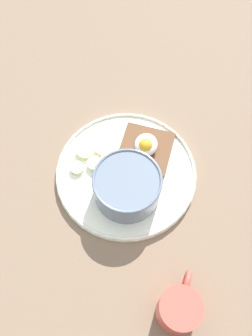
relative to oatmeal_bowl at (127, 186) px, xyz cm
name	(u,v)px	position (x,y,z in cm)	size (l,w,h in cm)	color
ground_plane	(126,177)	(4.38, 1.34, -5.31)	(120.00, 120.00, 2.00)	#7B6450
plate	(126,173)	(4.38, 1.34, -3.52)	(28.70, 28.70, 1.60)	white
oatmeal_bowl	(127,186)	(0.00, 0.00, 0.00)	(13.19, 13.19, 6.57)	slate
toast_slice	(146,149)	(10.25, -1.39, -2.68)	(10.85, 10.85, 1.12)	brown
poached_egg	(146,145)	(10.03, -1.39, -0.50)	(8.04, 4.72, 3.85)	white
banana_slice_front	(94,165)	(4.07, 7.93, -2.55)	(4.31, 4.32, 1.78)	beige
banana_slice_left	(77,168)	(2.59, 11.19, -2.81)	(2.99, 2.97, 1.07)	beige
banana_slice_back	(102,149)	(8.19, 7.59, -2.74)	(3.98, 4.00, 1.22)	#F5E8BC
banana_slice_right	(84,151)	(6.62, 10.84, -2.60)	(3.50, 3.63, 1.68)	#F0EEBA
banana_slice_inner	(109,157)	(6.69, 5.47, -2.65)	(5.03, 5.02, 1.39)	beige
coffee_mug	(179,309)	(-19.29, -13.64, 0.14)	(10.45, 7.03, 8.66)	#E24E42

